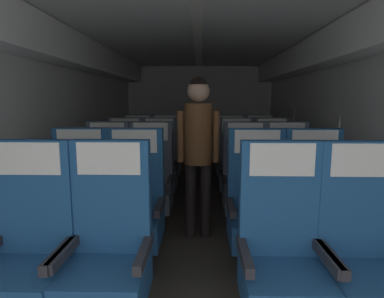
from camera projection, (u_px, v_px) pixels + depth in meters
ground at (197, 212)px, 4.15m from camera, size 3.65×7.90×0.02m
fuselage_shell at (198, 84)px, 4.18m from camera, size 3.53×7.55×2.26m
seat_a_left_window at (28, 255)px, 1.96m from camera, size 0.52×0.51×1.18m
seat_a_left_aisle at (108, 255)px, 1.96m from camera, size 0.52×0.51×1.18m
seat_a_right_aisle at (364, 260)px, 1.91m from camera, size 0.52×0.51×1.18m
seat_a_right_window at (282, 258)px, 1.93m from camera, size 0.52×0.51×1.18m
seat_b_left_window at (79, 208)px, 2.82m from camera, size 0.52×0.51×1.18m
seat_b_left_aisle at (134, 209)px, 2.79m from camera, size 0.52×0.51×1.18m
seat_b_right_aisle at (315, 210)px, 2.76m from camera, size 0.52×0.51×1.18m
seat_b_right_window at (257, 210)px, 2.77m from camera, size 0.52×0.51×1.18m
seat_c_left_window at (107, 183)px, 3.66m from camera, size 0.52×0.51×1.18m
seat_c_left_aisle at (150, 184)px, 3.64m from camera, size 0.52×0.51×1.18m
seat_c_right_aisle at (287, 184)px, 3.63m from camera, size 0.52×0.51×1.18m
seat_c_right_window at (245, 184)px, 3.62m from camera, size 0.52×0.51×1.18m
seat_d_left_window at (125, 168)px, 4.50m from camera, size 0.52×0.51×1.18m
seat_d_left_aisle at (159, 168)px, 4.49m from camera, size 0.52×0.51×1.18m
seat_d_right_aisle at (272, 168)px, 4.45m from camera, size 0.52×0.51×1.18m
seat_d_right_window at (236, 168)px, 4.49m from camera, size 0.52×0.51×1.18m
seat_e_left_window at (138, 157)px, 5.37m from camera, size 0.52×0.51×1.18m
seat_e_left_aisle at (166, 157)px, 5.36m from camera, size 0.52×0.51×1.18m
seat_e_right_aisle at (260, 157)px, 5.32m from camera, size 0.52×0.51×1.18m
seat_e_right_window at (231, 157)px, 5.33m from camera, size 0.52×0.51×1.18m
flight_attendant at (198, 140)px, 3.27m from camera, size 0.43×0.28×1.65m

